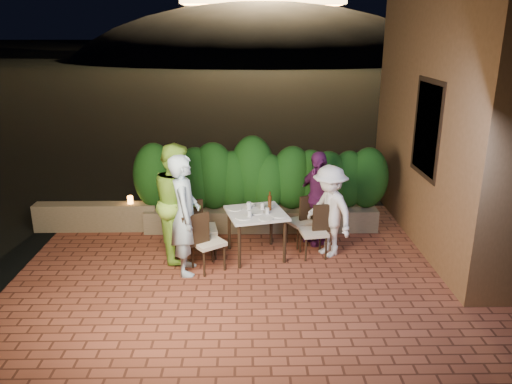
{
  "coord_description": "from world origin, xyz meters",
  "views": [
    {
      "loc": [
        -0.05,
        -6.23,
        3.48
      ],
      "look_at": [
        0.09,
        1.24,
        1.05
      ],
      "focal_mm": 35.0,
      "sensor_mm": 36.0,
      "label": 1
    }
  ],
  "objects_px": {
    "dining_table": "(256,234)",
    "diner_purple": "(317,198)",
    "chair_left_back": "(202,228)",
    "diner_white": "(329,211)",
    "diner_blue": "(185,215)",
    "diner_green": "(178,202)",
    "chair_right_back": "(301,221)",
    "parapet_lamp": "(130,200)",
    "chair_right_front": "(314,231)",
    "chair_left_front": "(208,241)",
    "bowl": "(250,205)",
    "beer_bottle": "(270,201)"
  },
  "relations": [
    {
      "from": "chair_right_back",
      "to": "dining_table",
      "type": "bearing_deg",
      "value": 2.68
    },
    {
      "from": "chair_right_back",
      "to": "parapet_lamp",
      "type": "relative_size",
      "value": 6.04
    },
    {
      "from": "chair_right_front",
      "to": "diner_blue",
      "type": "xyz_separation_m",
      "value": [
        -1.96,
        -0.5,
        0.47
      ]
    },
    {
      "from": "bowl",
      "to": "chair_right_back",
      "type": "distance_m",
      "value": 0.94
    },
    {
      "from": "chair_right_front",
      "to": "chair_right_back",
      "type": "height_order",
      "value": "chair_right_front"
    },
    {
      "from": "chair_left_front",
      "to": "diner_green",
      "type": "xyz_separation_m",
      "value": [
        -0.49,
        0.48,
        0.46
      ]
    },
    {
      "from": "chair_left_front",
      "to": "diner_purple",
      "type": "height_order",
      "value": "diner_purple"
    },
    {
      "from": "chair_left_front",
      "to": "chair_left_back",
      "type": "relative_size",
      "value": 0.97
    },
    {
      "from": "chair_right_back",
      "to": "beer_bottle",
      "type": "bearing_deg",
      "value": 5.83
    },
    {
      "from": "chair_left_back",
      "to": "diner_blue",
      "type": "xyz_separation_m",
      "value": [
        -0.19,
        -0.54,
        0.43
      ]
    },
    {
      "from": "chair_right_front",
      "to": "diner_white",
      "type": "height_order",
      "value": "diner_white"
    },
    {
      "from": "chair_right_back",
      "to": "diner_white",
      "type": "bearing_deg",
      "value": 105.43
    },
    {
      "from": "chair_right_back",
      "to": "diner_blue",
      "type": "height_order",
      "value": "diner_blue"
    },
    {
      "from": "beer_bottle",
      "to": "parapet_lamp",
      "type": "distance_m",
      "value": 2.71
    },
    {
      "from": "dining_table",
      "to": "beer_bottle",
      "type": "height_order",
      "value": "beer_bottle"
    },
    {
      "from": "dining_table",
      "to": "diner_purple",
      "type": "height_order",
      "value": "diner_purple"
    },
    {
      "from": "dining_table",
      "to": "chair_right_back",
      "type": "relative_size",
      "value": 1.04
    },
    {
      "from": "chair_left_back",
      "to": "bowl",
      "type": "bearing_deg",
      "value": 8.71
    },
    {
      "from": "bowl",
      "to": "chair_right_back",
      "type": "bearing_deg",
      "value": 12.57
    },
    {
      "from": "chair_left_back",
      "to": "diner_green",
      "type": "distance_m",
      "value": 0.58
    },
    {
      "from": "diner_blue",
      "to": "diner_purple",
      "type": "height_order",
      "value": "diner_blue"
    },
    {
      "from": "bowl",
      "to": "chair_right_back",
      "type": "xyz_separation_m",
      "value": [
        0.85,
        0.19,
        -0.35
      ]
    },
    {
      "from": "chair_left_front",
      "to": "diner_white",
      "type": "distance_m",
      "value": 1.98
    },
    {
      "from": "chair_right_back",
      "to": "parapet_lamp",
      "type": "bearing_deg",
      "value": -41.42
    },
    {
      "from": "beer_bottle",
      "to": "chair_right_back",
      "type": "bearing_deg",
      "value": 33.94
    },
    {
      "from": "beer_bottle",
      "to": "bowl",
      "type": "height_order",
      "value": "beer_bottle"
    },
    {
      "from": "beer_bottle",
      "to": "chair_left_front",
      "type": "distance_m",
      "value": 1.19
    },
    {
      "from": "diner_blue",
      "to": "diner_purple",
      "type": "distance_m",
      "value": 2.34
    },
    {
      "from": "diner_white",
      "to": "diner_purple",
      "type": "relative_size",
      "value": 0.93
    },
    {
      "from": "chair_right_front",
      "to": "parapet_lamp",
      "type": "relative_size",
      "value": 6.22
    },
    {
      "from": "chair_left_back",
      "to": "chair_right_back",
      "type": "height_order",
      "value": "chair_left_back"
    },
    {
      "from": "chair_right_front",
      "to": "diner_blue",
      "type": "height_order",
      "value": "diner_blue"
    },
    {
      "from": "chair_left_back",
      "to": "diner_white",
      "type": "height_order",
      "value": "diner_white"
    },
    {
      "from": "chair_right_front",
      "to": "bowl",
      "type": "bearing_deg",
      "value": -25.23
    },
    {
      "from": "dining_table",
      "to": "diner_purple",
      "type": "bearing_deg",
      "value": 26.76
    },
    {
      "from": "chair_right_back",
      "to": "diner_green",
      "type": "distance_m",
      "value": 2.1
    },
    {
      "from": "chair_left_front",
      "to": "chair_right_back",
      "type": "distance_m",
      "value": 1.75
    },
    {
      "from": "chair_left_front",
      "to": "chair_right_front",
      "type": "distance_m",
      "value": 1.71
    },
    {
      "from": "bowl",
      "to": "diner_purple",
      "type": "distance_m",
      "value": 1.16
    },
    {
      "from": "bowl",
      "to": "chair_left_front",
      "type": "bearing_deg",
      "value": -131.13
    },
    {
      "from": "beer_bottle",
      "to": "chair_left_front",
      "type": "height_order",
      "value": "beer_bottle"
    },
    {
      "from": "diner_blue",
      "to": "chair_left_front",
      "type": "bearing_deg",
      "value": -84.34
    },
    {
      "from": "diner_blue",
      "to": "diner_white",
      "type": "xyz_separation_m",
      "value": [
        2.21,
        0.56,
        -0.16
      ]
    },
    {
      "from": "bowl",
      "to": "diner_purple",
      "type": "xyz_separation_m",
      "value": [
        1.13,
        0.26,
        0.03
      ]
    },
    {
      "from": "chair_left_back",
      "to": "parapet_lamp",
      "type": "height_order",
      "value": "chair_left_back"
    },
    {
      "from": "chair_right_back",
      "to": "diner_white",
      "type": "height_order",
      "value": "diner_white"
    },
    {
      "from": "diner_green",
      "to": "dining_table",
      "type": "bearing_deg",
      "value": -103.99
    },
    {
      "from": "diner_blue",
      "to": "diner_white",
      "type": "height_order",
      "value": "diner_blue"
    },
    {
      "from": "diner_white",
      "to": "parapet_lamp",
      "type": "bearing_deg",
      "value": -139.65
    },
    {
      "from": "bowl",
      "to": "diner_purple",
      "type": "relative_size",
      "value": 0.1
    }
  ]
}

